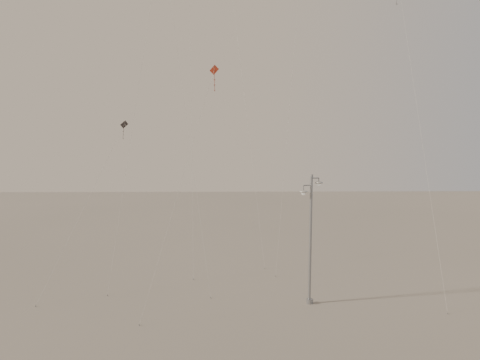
{
  "coord_description": "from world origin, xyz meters",
  "views": [
    {
      "loc": [
        -2.49,
        -26.59,
        10.14
      ],
      "look_at": [
        -1.71,
        5.0,
        7.93
      ],
      "focal_mm": 35.0,
      "sensor_mm": 36.0,
      "label": 1
    }
  ],
  "objects": [
    {
      "name": "street_lamp",
      "position": [
        2.79,
        3.05,
        4.49
      ],
      "size": [
        1.56,
        0.87,
        8.41
      ],
      "color": "#919599",
      "rests_on": "ground"
    },
    {
      "name": "kite_4",
      "position": [
        11.84,
        10.8,
        17.7
      ],
      "size": [
        1.56,
        13.8,
        24.32
      ],
      "rotation": [
        0.0,
        0.0,
        1.83
      ],
      "color": "#312A29",
      "rests_on": "ground"
    },
    {
      "name": "kite_3",
      "position": [
        -4.41,
        2.24,
        11.23
      ],
      "size": [
        4.54,
        3.9,
        15.3
      ],
      "rotation": [
        0.0,
        0.0,
        -0.08
      ],
      "color": "maroon",
      "rests_on": "ground"
    },
    {
      "name": "kite_5",
      "position": [
        -1.63,
        20.76,
        21.45
      ],
      "size": [
        3.04,
        12.31,
        28.74
      ],
      "rotation": [
        0.0,
        0.0,
        -0.88
      ],
      "color": "#A4531B",
      "rests_on": "ground"
    },
    {
      "name": "kite_6",
      "position": [
        -11.81,
        9.73,
        9.24
      ],
      "size": [
        4.17,
        9.12,
        12.33
      ],
      "rotation": [
        0.0,
        0.0,
        0.83
      ],
      "color": "#312A29",
      "rests_on": "ground"
    },
    {
      "name": "kite_1",
      "position": [
        -6.33,
        7.39,
        18.66
      ],
      "size": [
        3.44,
        4.34,
        23.59
      ],
      "rotation": [
        0.0,
        0.0,
        -0.93
      ],
      "color": "#312A29",
      "rests_on": "ground"
    },
    {
      "name": "ground",
      "position": [
        0.0,
        0.0,
        0.0
      ],
      "size": [
        160.0,
        160.0,
        0.0
      ],
      "primitive_type": "plane",
      "color": "gray",
      "rests_on": "ground"
    }
  ]
}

